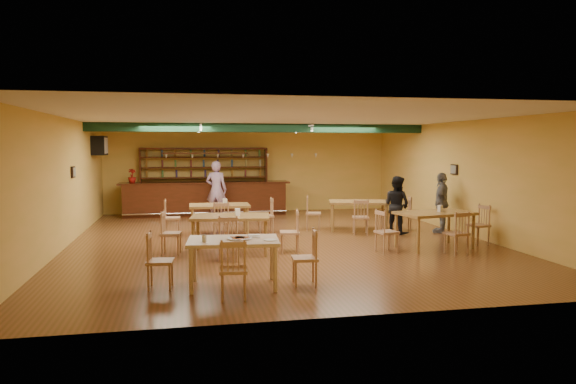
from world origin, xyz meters
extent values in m
plane|color=brown|center=(0.00, 0.00, 0.00)|extent=(12.00, 12.00, 0.00)
cube|color=black|center=(0.00, 2.80, 2.87)|extent=(10.00, 0.30, 0.25)
cube|color=silver|center=(-1.80, 3.40, 2.94)|extent=(0.05, 2.50, 0.05)
cube|color=silver|center=(1.40, 3.40, 2.94)|extent=(0.05, 2.50, 0.05)
cube|color=silver|center=(-4.80, 4.20, 2.35)|extent=(0.34, 0.70, 0.48)
cube|color=black|center=(-4.97, 1.00, 1.70)|extent=(0.04, 0.34, 0.28)
cube|color=black|center=(4.97, 0.50, 1.70)|extent=(0.04, 0.34, 0.28)
cube|color=#371A0B|center=(-1.58, 5.15, 0.56)|extent=(5.65, 0.85, 1.13)
cube|color=#371A0B|center=(-1.58, 5.78, 1.14)|extent=(4.37, 0.40, 2.28)
imported|color=maroon|center=(-3.95, 5.15, 1.36)|extent=(0.33, 0.33, 0.46)
cube|color=olive|center=(-1.38, 1.27, 0.40)|extent=(1.59, 0.97, 0.79)
cube|color=olive|center=(2.48, 1.21, 0.40)|extent=(1.80, 1.33, 0.81)
cube|color=olive|center=(-1.31, -1.39, 0.42)|extent=(1.80, 1.23, 0.84)
cube|color=olive|center=(3.33, -1.67, 0.42)|extent=(1.84, 1.32, 0.84)
cube|color=#D4B38E|center=(-1.51, -4.13, 0.40)|extent=(1.58, 1.10, 0.80)
cylinder|color=silver|center=(-1.40, -4.13, 0.81)|extent=(0.49, 0.49, 0.01)
cylinder|color=#EAE5C6|center=(-1.99, -4.29, 0.86)|extent=(0.08, 0.08, 0.11)
cube|color=white|center=(-1.14, -3.92, 0.82)|extent=(0.20, 0.15, 0.03)
cube|color=silver|center=(-1.24, -4.08, 0.82)|extent=(0.33, 0.14, 0.00)
cylinder|color=white|center=(-0.92, -4.35, 0.81)|extent=(0.24, 0.24, 0.01)
imported|color=purple|center=(-1.27, 4.33, 0.93)|extent=(0.78, 0.63, 1.86)
imported|color=black|center=(3.28, 0.41, 0.77)|extent=(0.89, 0.94, 1.54)
imported|color=slate|center=(4.53, 0.33, 0.81)|extent=(0.90, 1.00, 1.63)
camera|label=1|loc=(-2.30, -12.83, 2.35)|focal=33.08mm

